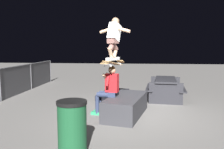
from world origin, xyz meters
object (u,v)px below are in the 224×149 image
skater_airborne (114,37)px  trash_bin (72,127)px  kicker_ramp (113,97)px  picnic_table_back (165,86)px  ledge_box_main (126,106)px  person_sitting_on_ledge (108,87)px  skateboard (113,63)px

skater_airborne → trash_bin: 2.88m
kicker_ramp → trash_bin: size_ratio=1.37×
kicker_ramp → picnic_table_back: picnic_table_back is taller
ledge_box_main → trash_bin: bearing=160.8°
person_sitting_on_ledge → skateboard: size_ratio=1.35×
skateboard → kicker_ramp: 2.67m
skateboard → skater_airborne: size_ratio=0.91×
person_sitting_on_ledge → trash_bin: (-2.41, 0.35, -0.30)m
person_sitting_on_ledge → kicker_ramp: 2.22m
picnic_table_back → person_sitting_on_ledge: bearing=140.1°
skateboard → skater_airborne: skater_airborne is taller
kicker_ramp → skateboard: bearing=-174.5°
ledge_box_main → kicker_ramp: size_ratio=1.48×
skateboard → trash_bin: 2.50m
skater_airborne → trash_bin: (-2.30, 0.52, -1.66)m
person_sitting_on_ledge → skater_airborne: bearing=-122.9°
picnic_table_back → kicker_ramp: bearing=92.0°
person_sitting_on_ledge → skateboard: skateboard is taller
ledge_box_main → trash_bin: trash_bin is taller
person_sitting_on_ledge → skateboard: 0.72m
skateboard → kicker_ramp: bearing=5.5°
trash_bin → kicker_ramp: bearing=-3.6°
trash_bin → ledge_box_main: bearing=-19.2°
kicker_ramp → ledge_box_main: bearing=-164.9°
ledge_box_main → person_sitting_on_ledge: size_ratio=1.41×
skateboard → picnic_table_back: skateboard is taller
skateboard → ledge_box_main: bearing=-62.2°
ledge_box_main → person_sitting_on_ledge: (-0.02, 0.49, 0.51)m
kicker_ramp → trash_bin: 4.54m
person_sitting_on_ledge → trash_bin: person_sitting_on_ledge is taller
person_sitting_on_ledge → skater_airborne: 1.38m
person_sitting_on_ledge → trash_bin: 2.45m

